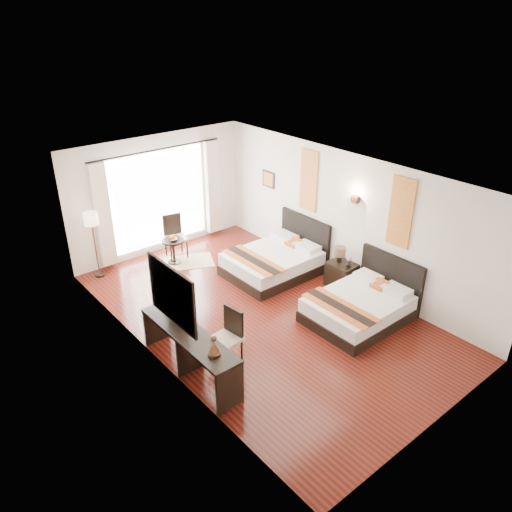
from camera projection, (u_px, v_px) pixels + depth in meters
floor at (262, 314)px, 9.71m from camera, size 4.50×7.50×0.01m
ceiling at (262, 175)px, 8.44m from camera, size 4.50×7.50×0.02m
wall_headboard at (344, 219)px, 10.35m from camera, size 0.01×7.50×2.80m
wall_desk at (152, 289)px, 7.80m from camera, size 0.01×7.50×2.80m
wall_window at (159, 195)px, 11.65m from camera, size 4.50×0.01×2.80m
wall_entry at (447, 346)px, 6.50m from camera, size 4.50×0.01×2.80m
window_glass at (159, 199)px, 11.68m from camera, size 2.40×0.02×2.20m
sheer_curtain at (161, 199)px, 11.64m from camera, size 2.30×0.02×2.10m
drape_left at (103, 216)px, 10.80m from camera, size 0.35×0.14×2.35m
drape_right at (213, 188)px, 12.45m from camera, size 0.35×0.14×2.35m
art_panel_near at (401, 213)px, 9.18m from camera, size 0.03×0.50×1.35m
art_panel_far at (309, 181)px, 10.83m from camera, size 0.03×0.50×1.35m
wall_sconce at (355, 199)px, 9.89m from camera, size 0.10×0.14×0.14m
mirror_frame at (172, 295)px, 7.36m from camera, size 0.04×1.25×0.95m
mirror_glass at (173, 294)px, 7.37m from camera, size 0.01×1.12×0.82m
bed_near at (361, 306)px, 9.43m from camera, size 1.91×1.49×1.07m
bed_far at (275, 261)px, 11.05m from camera, size 2.00×1.56×1.13m
nightstand at (342, 275)px, 10.51m from camera, size 0.46×0.57×0.55m
table_lamp at (340, 253)px, 10.36m from camera, size 0.24×0.24×0.39m
vase at (348, 266)px, 10.25m from camera, size 0.16×0.16×0.13m
console_desk at (190, 352)px, 8.02m from camera, size 0.50×2.20×0.76m
television at (170, 305)px, 8.13m from camera, size 0.20×0.86×0.49m
bronze_figurine at (214, 347)px, 7.29m from camera, size 0.22×0.22×0.30m
desk_chair at (227, 346)px, 8.29m from camera, size 0.50×0.50×0.96m
floor_lamp at (92, 223)px, 10.50m from camera, size 0.30×0.30×1.49m
side_table at (174, 251)px, 11.47m from camera, size 0.50×0.50×0.58m
fruit_bowl at (173, 240)px, 11.30m from camera, size 0.27×0.27×0.06m
window_chair at (176, 244)px, 11.78m from camera, size 0.56×0.56×1.01m
jute_rug at (189, 262)px, 11.63m from camera, size 1.33×1.16×0.01m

